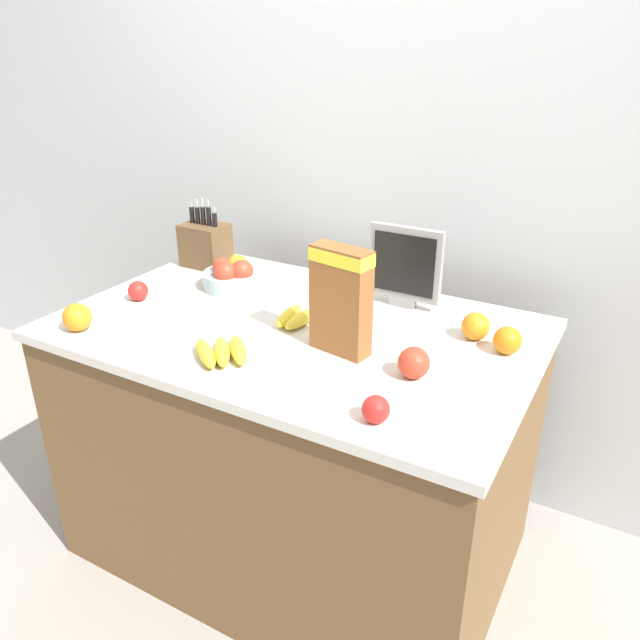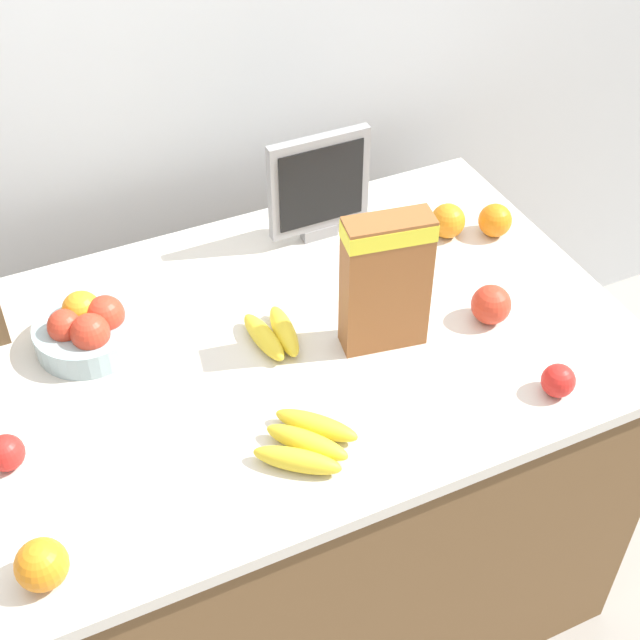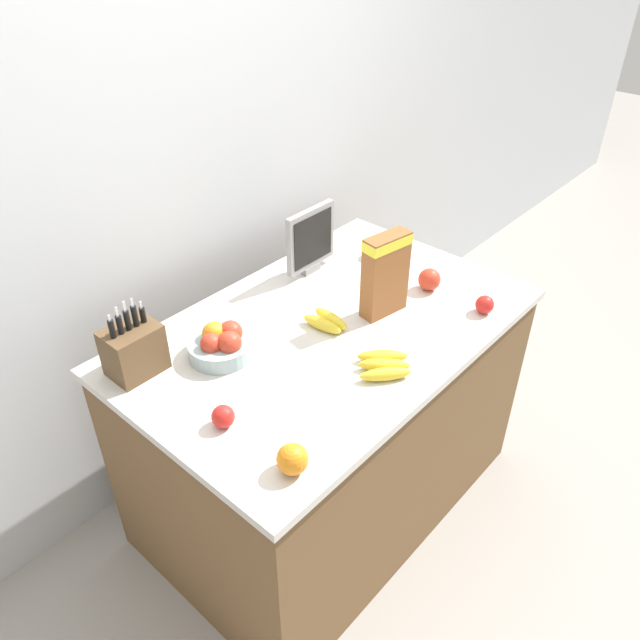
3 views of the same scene
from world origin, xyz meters
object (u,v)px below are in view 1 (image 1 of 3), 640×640
at_px(banana_bunch_right, 295,317).
at_px(apple_leftmost, 138,291).
at_px(apple_near_bananas, 376,409).
at_px(orange_front_left, 77,317).
at_px(knife_block, 205,244).
at_px(small_monitor, 405,265).
at_px(fruit_bowl, 233,275).
at_px(apple_middle, 414,363).
at_px(banana_bunch_left, 222,352).
at_px(orange_front_right, 507,340).
at_px(cereal_box, 341,296).
at_px(orange_by_cereal, 476,326).

xyz_separation_m(banana_bunch_right, apple_leftmost, (-0.55, -0.10, 0.01)).
height_order(apple_near_bananas, orange_front_left, orange_front_left).
relative_size(knife_block, banana_bunch_right, 1.65).
height_order(small_monitor, fruit_bowl, small_monitor).
height_order(knife_block, banana_bunch_right, knife_block).
relative_size(small_monitor, banana_bunch_right, 1.69).
bearing_deg(apple_middle, banana_bunch_left, -161.84).
distance_m(apple_middle, orange_front_right, 0.31).
relative_size(banana_bunch_right, orange_front_right, 2.01).
relative_size(cereal_box, orange_front_left, 3.56).
bearing_deg(banana_bunch_left, apple_middle, 18.16).
bearing_deg(apple_leftmost, apple_middle, -1.74).
bearing_deg(small_monitor, banana_bunch_left, -116.81).
relative_size(cereal_box, apple_near_bananas, 4.58).
bearing_deg(orange_front_right, cereal_box, -152.36).
bearing_deg(banana_bunch_left, orange_front_right, 31.79).
height_order(apple_middle, orange_front_right, apple_middle).
relative_size(knife_block, fruit_bowl, 1.24).
bearing_deg(orange_front_left, cereal_box, 19.84).
bearing_deg(orange_front_left, banana_bunch_left, 8.03).
height_order(cereal_box, fruit_bowl, cereal_box).
bearing_deg(orange_by_cereal, banana_bunch_left, -141.08).
xyz_separation_m(banana_bunch_right, apple_near_bananas, (0.44, -0.36, 0.01)).
distance_m(orange_front_right, orange_front_left, 1.25).
relative_size(fruit_bowl, orange_by_cereal, 2.57).
bearing_deg(orange_by_cereal, fruit_bowl, -178.72).
bearing_deg(banana_bunch_right, apple_near_bananas, -39.58).
relative_size(knife_block, banana_bunch_left, 1.24).
bearing_deg(apple_leftmost, fruit_bowl, 49.95).
bearing_deg(orange_front_left, knife_block, 92.83).
height_order(apple_near_bananas, apple_leftmost, same).
bearing_deg(apple_near_bananas, banana_bunch_right, 140.42).
relative_size(banana_bunch_left, orange_front_left, 2.48).
height_order(fruit_bowl, apple_near_bananas, fruit_bowl).
distance_m(banana_bunch_right, orange_front_right, 0.62).
height_order(apple_leftmost, orange_front_right, orange_front_right).
height_order(orange_front_right, orange_front_left, orange_front_left).
relative_size(small_monitor, cereal_box, 0.88).
height_order(fruit_bowl, orange_by_cereal, fruit_bowl).
bearing_deg(orange_by_cereal, apple_middle, -103.94).
xyz_separation_m(knife_block, orange_front_left, (0.03, -0.64, -0.04)).
distance_m(knife_block, apple_middle, 1.09).
bearing_deg(fruit_bowl, apple_leftmost, -130.05).
relative_size(apple_near_bananas, orange_front_left, 0.78).
height_order(apple_near_bananas, orange_front_right, orange_front_right).
relative_size(cereal_box, banana_bunch_right, 1.92).
xyz_separation_m(apple_leftmost, orange_front_left, (0.01, -0.26, 0.01)).
bearing_deg(orange_front_right, orange_front_left, -157.28).
height_order(banana_bunch_left, orange_by_cereal, orange_by_cereal).
relative_size(apple_near_bananas, orange_by_cereal, 0.81).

